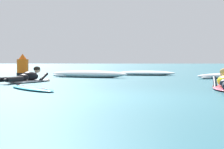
% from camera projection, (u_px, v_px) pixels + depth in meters
% --- Properties ---
extents(ground_plane, '(120.00, 120.00, 0.00)m').
position_uv_depth(ground_plane, '(103.00, 76.00, 17.88)').
color(ground_plane, '#2D6B7A').
extents(surfer_far, '(1.37, 2.56, 0.54)m').
position_uv_depth(surfer_far, '(28.00, 78.00, 13.05)').
color(surfer_far, silver).
rests_on(surfer_far, ground).
extents(drifting_surfboard, '(1.60, 2.22, 0.16)m').
position_uv_depth(drifting_surfboard, '(31.00, 88.00, 9.92)').
color(drifting_surfboard, '#2DB2D1').
rests_on(drifting_surfboard, ground).
extents(whitewater_front, '(2.74, 1.47, 0.21)m').
position_uv_depth(whitewater_front, '(146.00, 73.00, 19.02)').
color(whitewater_front, white).
rests_on(whitewater_front, ground).
extents(whitewater_mid_left, '(2.30, 1.39, 0.20)m').
position_uv_depth(whitewater_mid_left, '(223.00, 76.00, 15.83)').
color(whitewater_mid_left, white).
rests_on(whitewater_mid_left, ground).
extents(whitewater_mid_right, '(3.21, 1.89, 0.28)m').
position_uv_depth(whitewater_mid_right, '(89.00, 74.00, 16.73)').
color(whitewater_mid_right, white).
rests_on(whitewater_mid_right, ground).
extents(channel_marker_buoy, '(0.54, 0.54, 0.96)m').
position_uv_depth(channel_marker_buoy, '(23.00, 67.00, 18.80)').
color(channel_marker_buoy, '#EA5B0F').
rests_on(channel_marker_buoy, ground).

